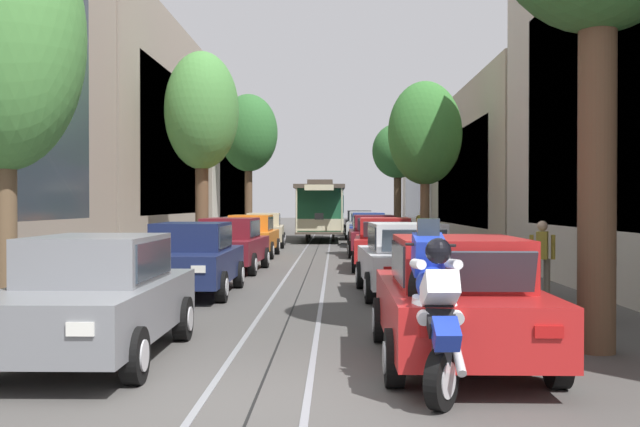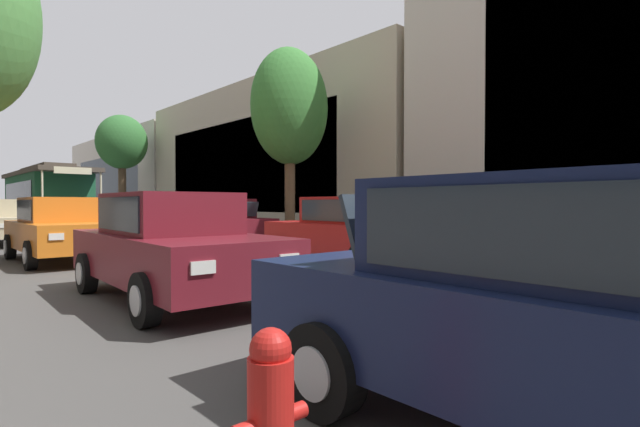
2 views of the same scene
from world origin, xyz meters
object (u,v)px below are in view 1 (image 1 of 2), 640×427
(parked_car_maroon_mid_left, at_px, (230,244))
(street_tree_kerb_right_mid, at_px, (398,153))
(parked_car_blue_fifth_right, at_px, (368,229))
(pedestrian_on_left_pavement, at_px, (542,254))
(parked_car_silver_sixth_right, at_px, (363,225))
(parked_car_navy_second_left, at_px, (191,258))
(pedestrian_on_right_pavement, at_px, (593,267))
(street_tree_kerb_left_near, at_px, (5,41))
(parked_car_red_near_right, at_px, (457,299))
(parked_car_orange_fourth_left, at_px, (251,236))
(parked_car_beige_fifth_left, at_px, (264,230))
(street_tree_kerb_right_second, at_px, (425,134))
(fire_hydrant, at_px, (126,272))
(motorcycle_with_rider, at_px, (435,305))
(parked_car_grey_near_left, at_px, (95,297))
(parked_car_black_far_right, at_px, (359,222))
(parked_car_red_mid_right, at_px, (385,243))
(pedestrian_crossing_far, at_px, (421,225))
(parked_car_maroon_fourth_right, at_px, (373,235))
(street_tree_kerb_left_second, at_px, (202,113))
(street_tree_kerb_left_mid, at_px, (249,134))
(parked_car_white_second_right, at_px, (406,259))
(cable_car_trolley, at_px, (321,210))

(parked_car_maroon_mid_left, relative_size, street_tree_kerb_right_mid, 0.66)
(parked_car_blue_fifth_right, height_order, pedestrian_on_left_pavement, pedestrian_on_left_pavement)
(street_tree_kerb_right_mid, bearing_deg, parked_car_silver_sixth_right, -149.67)
(parked_car_navy_second_left, height_order, pedestrian_on_right_pavement, pedestrian_on_right_pavement)
(street_tree_kerb_left_near, bearing_deg, parked_car_red_near_right, -19.32)
(parked_car_navy_second_left, relative_size, parked_car_orange_fourth_left, 1.00)
(parked_car_orange_fourth_left, height_order, parked_car_beige_fifth_left, same)
(parked_car_navy_second_left, distance_m, street_tree_kerb_right_second, 13.22)
(parked_car_maroon_mid_left, height_order, parked_car_silver_sixth_right, same)
(street_tree_kerb_right_second, height_order, fire_hydrant, street_tree_kerb_right_second)
(parked_car_silver_sixth_right, xyz_separation_m, motorcycle_with_rider, (-0.55, -35.17, 0.16))
(parked_car_grey_near_left, distance_m, parked_car_black_far_right, 39.75)
(parked_car_red_near_right, height_order, parked_car_red_mid_right, same)
(street_tree_kerb_right_second, bearing_deg, pedestrian_crossing_far, 84.09)
(parked_car_silver_sixth_right, relative_size, parked_car_black_far_right, 1.01)
(parked_car_grey_near_left, relative_size, pedestrian_crossing_far, 2.62)
(pedestrian_on_left_pavement, bearing_deg, street_tree_kerb_right_second, 95.83)
(parked_car_maroon_fourth_right, bearing_deg, parked_car_grey_near_left, -103.31)
(parked_car_navy_second_left, relative_size, pedestrian_crossing_far, 2.62)
(pedestrian_crossing_far, bearing_deg, parked_car_black_far_right, 105.30)
(parked_car_beige_fifth_left, height_order, motorcycle_with_rider, motorcycle_with_rider)
(parked_car_navy_second_left, height_order, parked_car_silver_sixth_right, same)
(parked_car_blue_fifth_right, bearing_deg, pedestrian_on_left_pavement, -81.82)
(street_tree_kerb_left_near, bearing_deg, street_tree_kerb_left_second, 89.21)
(parked_car_maroon_mid_left, bearing_deg, pedestrian_on_left_pavement, -38.69)
(parked_car_maroon_fourth_right, distance_m, fire_hydrant, 13.22)
(street_tree_kerb_left_mid, distance_m, pedestrian_on_right_pavement, 33.91)
(parked_car_blue_fifth_right, relative_size, street_tree_kerb_left_mid, 0.51)
(street_tree_kerb_left_second, height_order, fire_hydrant, street_tree_kerb_left_second)
(parked_car_navy_second_left, height_order, parked_car_beige_fifth_left, same)
(parked_car_maroon_mid_left, bearing_deg, parked_car_navy_second_left, -90.51)
(parked_car_black_far_right, distance_m, motorcycle_with_rider, 41.43)
(parked_car_grey_near_left, xyz_separation_m, parked_car_silver_sixth_right, (4.66, 33.22, 0.00))
(parked_car_navy_second_left, relative_size, street_tree_kerb_left_mid, 0.50)
(parked_car_white_second_right, distance_m, parked_car_red_mid_right, 6.63)
(parked_car_beige_fifth_left, height_order, parked_car_silver_sixth_right, same)
(parked_car_maroon_mid_left, relative_size, parked_car_red_mid_right, 1.00)
(parked_car_orange_fourth_left, height_order, parked_car_black_far_right, same)
(pedestrian_crossing_far, height_order, fire_hydrant, pedestrian_crossing_far)
(street_tree_kerb_left_mid, bearing_deg, street_tree_kerb_right_mid, -7.32)
(parked_car_beige_fifth_left, relative_size, street_tree_kerb_left_mid, 0.51)
(parked_car_beige_fifth_left, relative_size, cable_car_trolley, 0.48)
(parked_car_black_far_right, relative_size, pedestrian_crossing_far, 2.63)
(parked_car_red_mid_right, distance_m, parked_car_black_far_right, 26.09)
(pedestrian_on_left_pavement, bearing_deg, pedestrian_crossing_far, 90.00)
(parked_car_grey_near_left, height_order, pedestrian_on_right_pavement, pedestrian_on_right_pavement)
(parked_car_beige_fifth_left, height_order, parked_car_red_mid_right, same)
(parked_car_maroon_fourth_right, xyz_separation_m, street_tree_kerb_left_mid, (-6.71, 16.30, 5.44))
(parked_car_red_near_right, distance_m, parked_car_white_second_right, 6.91)
(parked_car_maroon_mid_left, xyz_separation_m, cable_car_trolley, (2.32, 19.51, 0.86))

